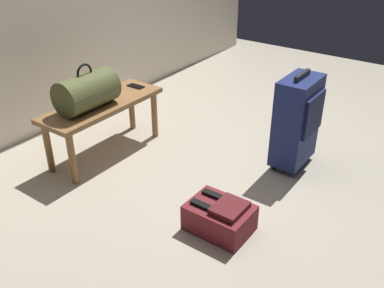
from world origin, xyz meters
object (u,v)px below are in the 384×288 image
(duffel_bag_olive, at_px, (87,91))
(backpack_maroon, at_px, (220,217))
(bench, at_px, (103,111))
(cell_phone, at_px, (136,86))
(suitcase_upright_navy, at_px, (297,120))

(duffel_bag_olive, relative_size, backpack_maroon, 1.16)
(duffel_bag_olive, bearing_deg, bench, -0.00)
(duffel_bag_olive, height_order, cell_phone, duffel_bag_olive)
(suitcase_upright_navy, bearing_deg, duffel_bag_olive, 122.80)
(cell_phone, relative_size, suitcase_upright_navy, 0.20)
(cell_phone, bearing_deg, backpack_maroon, -117.53)
(bench, xyz_separation_m, backpack_maroon, (-0.26, -1.24, -0.27))
(backpack_maroon, bearing_deg, duffel_bag_olive, 83.97)
(bench, relative_size, suitcase_upright_navy, 1.36)
(bench, height_order, cell_phone, cell_phone)
(duffel_bag_olive, relative_size, suitcase_upright_navy, 0.60)
(duffel_bag_olive, height_order, suitcase_upright_navy, duffel_bag_olive)
(cell_phone, relative_size, backpack_maroon, 0.38)
(duffel_bag_olive, xyz_separation_m, cell_phone, (0.52, 0.01, -0.13))
(suitcase_upright_navy, xyz_separation_m, backpack_maroon, (-0.95, 0.04, -0.28))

